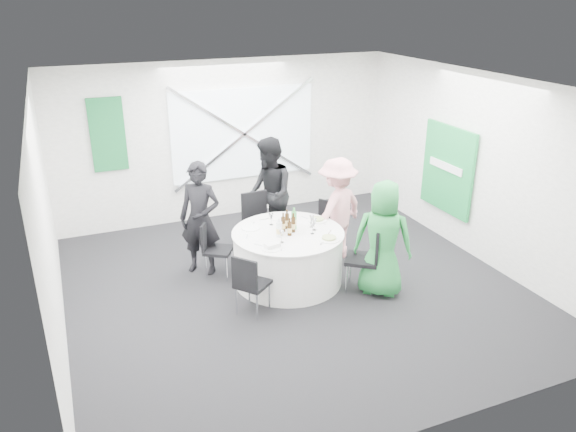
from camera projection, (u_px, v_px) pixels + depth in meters
name	position (u px, v px, depth m)	size (l,w,h in m)	color
floor	(294.00, 287.00, 7.87)	(6.00, 6.00, 0.00)	black
ceiling	(294.00, 85.00, 6.81)	(6.00, 6.00, 0.00)	silver
wall_back	(227.00, 140.00, 9.90)	(6.00, 6.00, 0.00)	silver
wall_front	(433.00, 303.00, 4.78)	(6.00, 6.00, 0.00)	silver
wall_left	(48.00, 228.00, 6.27)	(6.00, 6.00, 0.00)	silver
wall_right	(477.00, 167.00, 8.41)	(6.00, 6.00, 0.00)	silver
window_panel	(244.00, 134.00, 9.94)	(2.60, 0.03, 1.60)	white
window_brace_a	(244.00, 134.00, 9.91)	(0.05, 0.05, 3.16)	silver
window_brace_b	(244.00, 134.00, 9.91)	(0.05, 0.05, 3.16)	silver
green_banner	(108.00, 135.00, 9.03)	(0.55, 0.04, 1.20)	#146434
green_sign	(447.00, 169.00, 8.98)	(0.05, 1.20, 1.40)	#1A9141
banquet_table	(288.00, 257.00, 7.89)	(1.56, 1.56, 0.76)	silver
chair_back	(257.00, 218.00, 8.71)	(0.47, 0.48, 0.97)	black
chair_back_left	(213.00, 245.00, 8.02)	(0.52, 0.52, 0.83)	black
chair_back_right	(326.00, 223.00, 8.76)	(0.52, 0.52, 0.82)	black
chair_front_right	(369.00, 254.00, 7.58)	(0.61, 0.61, 0.95)	black
chair_front_left	(249.00, 281.00, 7.02)	(0.53, 0.53, 0.84)	black
person_man_back_left	(200.00, 219.00, 8.01)	(0.61, 0.40, 1.67)	black
person_man_back	(269.00, 194.00, 8.81)	(0.87, 0.48, 1.78)	black
person_woman_pink	(337.00, 209.00, 8.44)	(1.03, 0.48, 1.60)	pink
person_woman_green	(383.00, 239.00, 7.44)	(0.78, 0.51, 1.60)	#258A3E
plate_back	(278.00, 217.00, 8.25)	(0.29, 0.29, 0.01)	white
plate_back_left	(251.00, 228.00, 7.87)	(0.26, 0.26, 0.01)	white
plate_back_right	(317.00, 220.00, 8.13)	(0.28, 0.28, 0.04)	white
plate_front_right	(329.00, 238.00, 7.52)	(0.30, 0.30, 0.04)	white
plate_front_left	(271.00, 248.00, 7.26)	(0.27, 0.27, 0.01)	white
napkin	(272.00, 245.00, 7.26)	(0.19, 0.13, 0.05)	silver
beer_bottle_a	(283.00, 224.00, 7.73)	(0.06, 0.06, 0.27)	#3C230A
beer_bottle_b	(287.00, 221.00, 7.83)	(0.06, 0.06, 0.28)	#3C230A
beer_bottle_c	(293.00, 225.00, 7.72)	(0.06, 0.06, 0.28)	#3C230A
beer_bottle_d	(290.00, 229.00, 7.61)	(0.06, 0.06, 0.25)	#3C230A
green_water_bottle	(294.00, 220.00, 7.81)	(0.08, 0.08, 0.31)	green
clear_water_bottle	(279.00, 229.00, 7.57)	(0.08, 0.08, 0.27)	white
wine_glass_a	(271.00, 217.00, 7.94)	(0.07, 0.07, 0.17)	white
wine_glass_b	(312.00, 225.00, 7.65)	(0.07, 0.07, 0.17)	white
wine_glass_c	(312.00, 219.00, 7.87)	(0.07, 0.07, 0.17)	white
wine_glass_d	(282.00, 234.00, 7.39)	(0.07, 0.07, 0.17)	white
wine_glass_e	(314.00, 222.00, 7.77)	(0.07, 0.07, 0.17)	white
fork_a	(321.00, 223.00, 8.05)	(0.01, 0.15, 0.01)	silver
knife_a	(305.00, 218.00, 8.23)	(0.01, 0.15, 0.01)	silver
fork_b	(322.00, 243.00, 7.42)	(0.01, 0.15, 0.01)	silver
knife_b	(330.00, 232.00, 7.74)	(0.01, 0.15, 0.01)	silver
fork_c	(253.00, 224.00, 8.01)	(0.01, 0.15, 0.01)	silver
knife_c	(247.00, 236.00, 7.61)	(0.01, 0.15, 0.01)	silver
fork_d	(285.00, 216.00, 8.28)	(0.01, 0.15, 0.01)	silver
knife_d	(264.00, 219.00, 8.17)	(0.01, 0.15, 0.01)	silver
fork_e	(259.00, 245.00, 7.35)	(0.01, 0.15, 0.01)	silver
knife_e	(278.00, 249.00, 7.23)	(0.01, 0.15, 0.01)	silver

